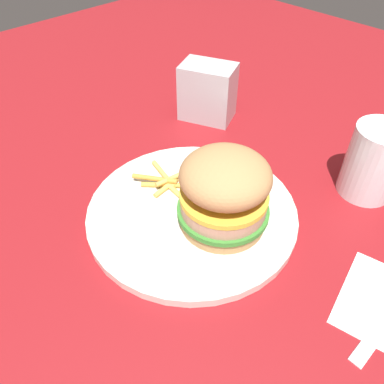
% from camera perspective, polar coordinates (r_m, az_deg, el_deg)
% --- Properties ---
extents(ground_plane, '(1.60, 1.60, 0.00)m').
position_cam_1_polar(ground_plane, '(0.53, 0.74, -0.81)').
color(ground_plane, maroon).
extents(plate, '(0.28, 0.28, 0.01)m').
position_cam_1_polar(plate, '(0.50, -0.00, -2.99)').
color(plate, silver).
rests_on(plate, ground_plane).
extents(sandwich, '(0.11, 0.11, 0.10)m').
position_cam_1_polar(sandwich, '(0.45, 4.86, 0.04)').
color(sandwich, tan).
rests_on(sandwich, plate).
extents(fries_pile, '(0.11, 0.09, 0.01)m').
position_cam_1_polar(fries_pile, '(0.53, -3.38, 1.53)').
color(fries_pile, gold).
rests_on(fries_pile, plate).
extents(drink_glass, '(0.07, 0.07, 0.10)m').
position_cam_1_polar(drink_glass, '(0.57, 25.37, 3.57)').
color(drink_glass, silver).
rests_on(drink_glass, ground_plane).
extents(napkin_dispenser, '(0.11, 0.09, 0.10)m').
position_cam_1_polar(napkin_dispenser, '(0.68, 2.35, 14.71)').
color(napkin_dispenser, '#B7BABF').
rests_on(napkin_dispenser, ground_plane).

